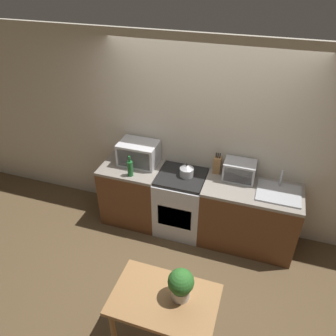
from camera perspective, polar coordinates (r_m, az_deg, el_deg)
ground_plane at (r=4.39m, az=2.39°, el=-15.96°), size 16.00×16.00×0.00m
wall_back at (r=4.29m, az=6.39°, el=5.05°), size 10.00×0.06×2.60m
counter_left_run at (r=4.73m, az=-6.11°, el=-4.21°), size 0.80×0.62×0.90m
counter_right_run at (r=4.44m, az=13.83°, el=-8.20°), size 1.20×0.62×0.90m
stove_range at (r=4.54m, az=2.25°, el=-6.02°), size 0.63×0.62×0.90m
kettle at (r=4.22m, az=3.28°, el=-0.42°), size 0.18×0.18×0.19m
microwave at (r=4.44m, az=-5.16°, el=2.58°), size 0.52×0.36×0.31m
bottle at (r=4.23m, az=-6.62°, el=-0.02°), size 0.07×0.07×0.29m
knife_block at (r=4.30m, az=8.56°, el=0.53°), size 0.10×0.09×0.30m
toaster_oven at (r=4.22m, az=12.32°, el=-0.48°), size 0.39×0.26×0.25m
sink_basin at (r=4.17m, az=18.72°, el=-4.08°), size 0.52×0.44×0.24m
dining_table at (r=3.22m, az=-0.61°, el=-22.89°), size 0.95×0.61×0.77m
potted_plant at (r=2.99m, az=2.25°, el=-19.51°), size 0.23×0.23×0.32m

